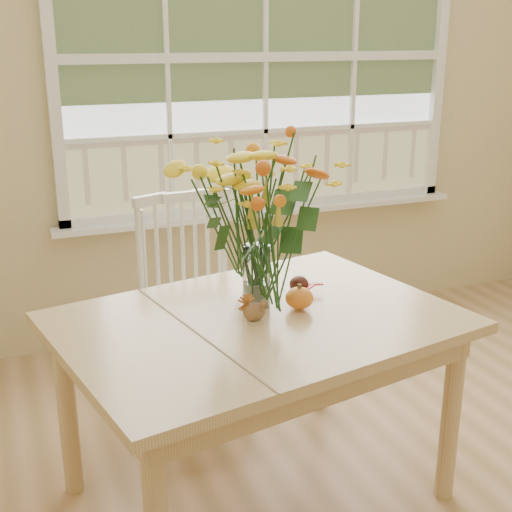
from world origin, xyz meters
name	(u,v)px	position (x,y,z in m)	size (l,w,h in m)	color
wall_back	(263,94)	(0.00, 2.25, 1.35)	(4.00, 0.02, 2.70)	beige
window	(266,60)	(0.00, 2.21, 1.53)	(2.42, 0.12, 1.74)	silver
dining_table	(258,341)	(-0.65, 0.69, 0.63)	(1.51, 1.20, 0.72)	tan
windsor_chair	(191,293)	(-0.67, 1.46, 0.54)	(0.47, 0.45, 0.97)	white
flower_vase	(256,216)	(-0.61, 0.80, 1.06)	(0.47, 0.47, 0.56)	white
pumpkin	(299,299)	(-0.49, 0.70, 0.76)	(0.10, 0.10, 0.08)	orange
turkey_figurine	(254,312)	(-0.68, 0.65, 0.76)	(0.08, 0.06, 0.10)	#CCB78C
dark_gourd	(299,285)	(-0.42, 0.85, 0.76)	(0.12, 0.07, 0.07)	#38160F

